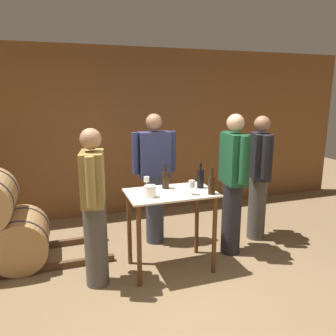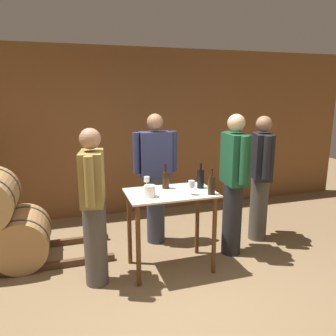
# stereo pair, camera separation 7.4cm
# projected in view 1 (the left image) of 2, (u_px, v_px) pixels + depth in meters

# --- Properties ---
(ground_plane) EXTENTS (14.00, 14.00, 0.00)m
(ground_plane) POSITION_uv_depth(u_px,v_px,m) (178.00, 304.00, 3.16)
(ground_plane) COLOR brown
(back_wall) EXTENTS (8.40, 0.05, 2.70)m
(back_wall) POSITION_uv_depth(u_px,v_px,m) (122.00, 133.00, 5.32)
(back_wall) COLOR brown
(back_wall) RESTS_ON ground_plane
(tasting_table) EXTENTS (0.98, 0.61, 0.92)m
(tasting_table) POSITION_uv_depth(u_px,v_px,m) (171.00, 210.00, 3.66)
(tasting_table) COLOR beige
(tasting_table) RESTS_ON ground_plane
(wine_bottle_far_left) EXTENTS (0.08, 0.08, 0.29)m
(wine_bottle_far_left) POSITION_uv_depth(u_px,v_px,m) (166.00, 179.00, 3.73)
(wine_bottle_far_left) COLOR black
(wine_bottle_far_left) RESTS_ON tasting_table
(wine_bottle_left) EXTENTS (0.08, 0.08, 0.30)m
(wine_bottle_left) POSITION_uv_depth(u_px,v_px,m) (200.00, 178.00, 3.75)
(wine_bottle_left) COLOR black
(wine_bottle_left) RESTS_ON tasting_table
(wine_bottle_center) EXTENTS (0.08, 0.08, 0.29)m
(wine_bottle_center) POSITION_uv_depth(u_px,v_px,m) (212.00, 184.00, 3.52)
(wine_bottle_center) COLOR black
(wine_bottle_center) RESTS_ON tasting_table
(wine_glass_near_left) EXTENTS (0.07, 0.07, 0.13)m
(wine_glass_near_left) POSITION_uv_depth(u_px,v_px,m) (147.00, 180.00, 3.75)
(wine_glass_near_left) COLOR silver
(wine_glass_near_left) RESTS_ON tasting_table
(wine_glass_near_center) EXTENTS (0.07, 0.07, 0.16)m
(wine_glass_near_center) POSITION_uv_depth(u_px,v_px,m) (192.00, 184.00, 3.50)
(wine_glass_near_center) COLOR silver
(wine_glass_near_center) RESTS_ON tasting_table
(ice_bucket) EXTENTS (0.12, 0.12, 0.12)m
(ice_bucket) POSITION_uv_depth(u_px,v_px,m) (150.00, 191.00, 3.43)
(ice_bucket) COLOR white
(ice_bucket) RESTS_ON tasting_table
(person_host) EXTENTS (0.29, 0.58, 1.66)m
(person_host) POSITION_uv_depth(u_px,v_px,m) (94.00, 206.00, 3.31)
(person_host) COLOR #4C4742
(person_host) RESTS_ON ground_plane
(person_visitor_with_scarf) EXTENTS (0.25, 0.59, 1.75)m
(person_visitor_with_scarf) POSITION_uv_depth(u_px,v_px,m) (233.00, 182.00, 3.99)
(person_visitor_with_scarf) COLOR #232328
(person_visitor_with_scarf) RESTS_ON ground_plane
(person_visitor_bearded) EXTENTS (0.34, 0.56, 1.70)m
(person_visitor_bearded) POSITION_uv_depth(u_px,v_px,m) (259.00, 175.00, 4.42)
(person_visitor_bearded) COLOR #4C4742
(person_visitor_bearded) RESTS_ON ground_plane
(person_visitor_near_door) EXTENTS (0.59, 0.24, 1.73)m
(person_visitor_near_door) POSITION_uv_depth(u_px,v_px,m) (154.00, 176.00, 4.30)
(person_visitor_near_door) COLOR #333847
(person_visitor_near_door) RESTS_ON ground_plane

